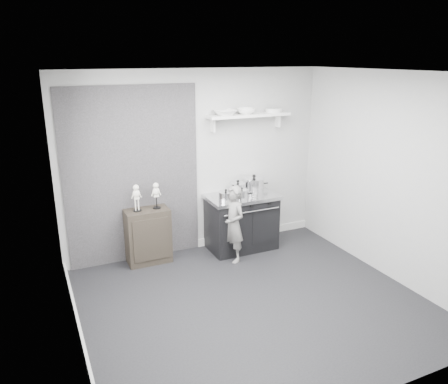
# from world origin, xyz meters

# --- Properties ---
(ground) EXTENTS (4.00, 4.00, 0.00)m
(ground) POSITION_xyz_m (0.00, 0.00, 0.00)
(ground) COLOR black
(ground) RESTS_ON ground
(room_shell) EXTENTS (4.02, 3.62, 2.71)m
(room_shell) POSITION_xyz_m (-0.09, 0.15, 1.64)
(room_shell) COLOR #A2A2A0
(room_shell) RESTS_ON ground
(wall_shelf) EXTENTS (1.30, 0.26, 0.24)m
(wall_shelf) POSITION_xyz_m (0.80, 1.68, 2.01)
(wall_shelf) COLOR white
(wall_shelf) RESTS_ON room_shell
(stove) EXTENTS (1.07, 0.67, 0.85)m
(stove) POSITION_xyz_m (0.60, 1.48, 0.43)
(stove) COLOR black
(stove) RESTS_ON ground
(side_cabinet) EXTENTS (0.61, 0.36, 0.80)m
(side_cabinet) POSITION_xyz_m (-0.83, 1.61, 0.40)
(side_cabinet) COLOR black
(side_cabinet) RESTS_ON ground
(child) EXTENTS (0.34, 0.45, 1.13)m
(child) POSITION_xyz_m (0.30, 1.14, 0.56)
(child) COLOR slate
(child) RESTS_ON ground
(pot_front_left) EXTENTS (0.31, 0.22, 0.17)m
(pot_front_left) POSITION_xyz_m (0.28, 1.36, 0.92)
(pot_front_left) COLOR silver
(pot_front_left) RESTS_ON stove
(pot_back_left) EXTENTS (0.34, 0.26, 0.22)m
(pot_back_left) POSITION_xyz_m (0.59, 1.58, 0.94)
(pot_back_left) COLOR silver
(pot_back_left) RESTS_ON stove
(pot_back_right) EXTENTS (0.41, 0.32, 0.26)m
(pot_back_right) POSITION_xyz_m (0.88, 1.61, 0.96)
(pot_back_right) COLOR silver
(pot_back_right) RESTS_ON stove
(pot_front_center) EXTENTS (0.26, 0.18, 0.17)m
(pot_front_center) POSITION_xyz_m (0.53, 1.33, 0.93)
(pot_front_center) COLOR silver
(pot_front_center) RESTS_ON stove
(skeleton_full) EXTENTS (0.12, 0.08, 0.44)m
(skeleton_full) POSITION_xyz_m (-0.96, 1.61, 1.02)
(skeleton_full) COLOR white
(skeleton_full) RESTS_ON side_cabinet
(skeleton_torso) EXTENTS (0.12, 0.08, 0.43)m
(skeleton_torso) POSITION_xyz_m (-0.68, 1.61, 1.01)
(skeleton_torso) COLOR white
(skeleton_torso) RESTS_ON side_cabinet
(bowl_large) EXTENTS (0.33, 0.33, 0.08)m
(bowl_large) POSITION_xyz_m (0.41, 1.67, 2.08)
(bowl_large) COLOR white
(bowl_large) RESTS_ON wall_shelf
(bowl_small) EXTENTS (0.27, 0.27, 0.08)m
(bowl_small) POSITION_xyz_m (0.75, 1.67, 2.08)
(bowl_small) COLOR white
(bowl_small) RESTS_ON wall_shelf
(plate_stack) EXTENTS (0.25, 0.25, 0.06)m
(plate_stack) POSITION_xyz_m (1.23, 1.67, 2.07)
(plate_stack) COLOR silver
(plate_stack) RESTS_ON wall_shelf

